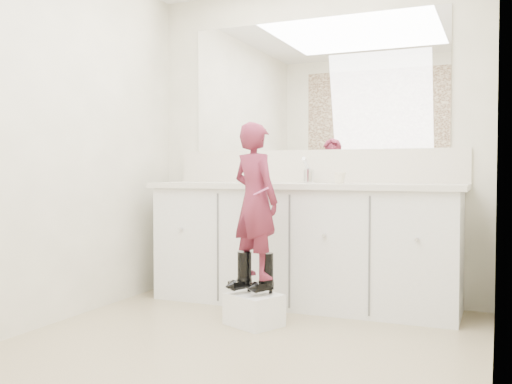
% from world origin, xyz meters
% --- Properties ---
extents(floor, '(3.00, 3.00, 0.00)m').
position_xyz_m(floor, '(0.00, 0.00, 0.00)').
color(floor, '#857857').
rests_on(floor, ground).
extents(wall_back, '(2.60, 0.00, 2.60)m').
position_xyz_m(wall_back, '(0.00, 1.50, 1.20)').
color(wall_back, '#BDB8A1').
rests_on(wall_back, floor).
extents(wall_front, '(2.60, 0.00, 2.60)m').
position_xyz_m(wall_front, '(0.00, -1.50, 1.20)').
color(wall_front, '#BDB8A1').
rests_on(wall_front, floor).
extents(wall_left, '(0.00, 3.00, 3.00)m').
position_xyz_m(wall_left, '(-1.30, 0.00, 1.20)').
color(wall_left, '#BDB8A1').
rests_on(wall_left, floor).
extents(wall_right, '(0.00, 3.00, 3.00)m').
position_xyz_m(wall_right, '(1.30, 0.00, 1.20)').
color(wall_right, '#BDB8A1').
rests_on(wall_right, floor).
extents(vanity_cabinet, '(2.20, 0.55, 0.85)m').
position_xyz_m(vanity_cabinet, '(0.00, 1.23, 0.42)').
color(vanity_cabinet, silver).
rests_on(vanity_cabinet, floor).
extents(countertop, '(2.28, 0.58, 0.04)m').
position_xyz_m(countertop, '(0.00, 1.21, 0.87)').
color(countertop, beige).
rests_on(countertop, vanity_cabinet).
extents(backsplash, '(2.28, 0.03, 0.25)m').
position_xyz_m(backsplash, '(0.00, 1.49, 1.02)').
color(backsplash, beige).
rests_on(backsplash, countertop).
extents(mirror, '(2.00, 0.02, 1.00)m').
position_xyz_m(mirror, '(0.00, 1.49, 1.64)').
color(mirror, white).
rests_on(mirror, wall_back).
extents(faucet, '(0.08, 0.08, 0.10)m').
position_xyz_m(faucet, '(0.00, 1.38, 0.94)').
color(faucet, silver).
rests_on(faucet, countertop).
extents(cup, '(0.10, 0.10, 0.08)m').
position_xyz_m(cup, '(0.30, 1.15, 0.93)').
color(cup, beige).
rests_on(cup, countertop).
extents(soap_bottle, '(0.10, 0.10, 0.17)m').
position_xyz_m(soap_bottle, '(-0.44, 1.17, 0.98)').
color(soap_bottle, beige).
rests_on(soap_bottle, countertop).
extents(step_stool, '(0.39, 0.37, 0.20)m').
position_xyz_m(step_stool, '(-0.10, 0.56, 0.10)').
color(step_stool, white).
rests_on(step_stool, floor).
extents(boot_left, '(0.16, 0.20, 0.26)m').
position_xyz_m(boot_left, '(-0.17, 0.58, 0.33)').
color(boot_left, black).
rests_on(boot_left, step_stool).
extents(boot_right, '(0.16, 0.20, 0.26)m').
position_xyz_m(boot_right, '(-0.02, 0.58, 0.33)').
color(boot_right, black).
rests_on(boot_right, step_stool).
extents(toddler, '(0.42, 0.36, 0.98)m').
position_xyz_m(toddler, '(-0.10, 0.58, 0.79)').
color(toddler, '#9E304D').
rests_on(toddler, step_stool).
extents(toothbrush, '(0.13, 0.07, 0.06)m').
position_xyz_m(toothbrush, '(-0.03, 0.50, 0.85)').
color(toothbrush, '#EA5BA7').
rests_on(toothbrush, toddler).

